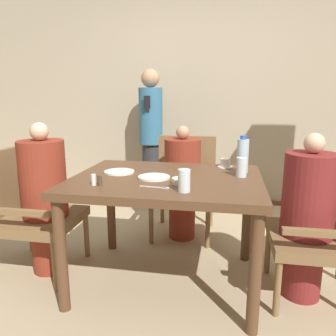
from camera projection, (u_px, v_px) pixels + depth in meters
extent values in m
plane|color=tan|center=(167.00, 281.00, 2.31)|extent=(16.00, 16.00, 0.00)
cube|color=tan|center=(197.00, 85.00, 3.91)|extent=(8.00, 0.06, 2.80)
cube|color=brown|center=(167.00, 181.00, 2.16)|extent=(1.23, 0.96, 0.05)
cylinder|color=brown|center=(61.00, 256.00, 1.93)|extent=(0.07, 0.07, 0.71)
cylinder|color=brown|center=(255.00, 274.00, 1.73)|extent=(0.07, 0.07, 0.71)
cylinder|color=brown|center=(111.00, 209.00, 2.74)|extent=(0.07, 0.07, 0.71)
cylinder|color=brown|center=(247.00, 217.00, 2.55)|extent=(0.07, 0.07, 0.71)
cube|color=brown|center=(39.00, 220.00, 2.40)|extent=(0.55, 0.55, 0.07)
cube|color=brown|center=(4.00, 182.00, 2.39)|extent=(0.05, 0.55, 0.48)
cube|color=brown|center=(56.00, 190.00, 2.61)|extent=(0.50, 0.04, 0.04)
cube|color=brown|center=(15.00, 212.00, 2.12)|extent=(0.50, 0.04, 0.04)
cylinder|color=brown|center=(87.00, 236.00, 2.64)|extent=(0.04, 0.04, 0.35)
cylinder|color=brown|center=(55.00, 266.00, 2.16)|extent=(0.04, 0.04, 0.35)
cylinder|color=brown|center=(31.00, 231.00, 2.73)|extent=(0.04, 0.04, 0.35)
cylinder|color=maroon|center=(49.00, 243.00, 2.43)|extent=(0.24, 0.24, 0.42)
cylinder|color=maroon|center=(43.00, 179.00, 2.32)|extent=(0.32, 0.32, 0.55)
sphere|color=beige|center=(39.00, 131.00, 2.25)|extent=(0.13, 0.13, 0.13)
cube|color=brown|center=(183.00, 194.00, 3.02)|extent=(0.55, 0.55, 0.07)
cube|color=brown|center=(187.00, 160.00, 3.20)|extent=(0.55, 0.05, 0.48)
cube|color=brown|center=(212.00, 179.00, 2.94)|extent=(0.04, 0.50, 0.04)
cube|color=brown|center=(156.00, 177.00, 3.03)|extent=(0.04, 0.50, 0.04)
cylinder|color=brown|center=(208.00, 228.00, 2.78)|extent=(0.04, 0.04, 0.35)
cylinder|color=brown|center=(151.00, 224.00, 2.87)|extent=(0.04, 0.04, 0.35)
cylinder|color=brown|center=(211.00, 209.00, 3.26)|extent=(0.04, 0.04, 0.35)
cylinder|color=brown|center=(162.00, 206.00, 3.34)|extent=(0.04, 0.04, 0.35)
cylinder|color=maroon|center=(182.00, 215.00, 3.00)|extent=(0.24, 0.24, 0.42)
cylinder|color=maroon|center=(183.00, 166.00, 2.90)|extent=(0.32, 0.32, 0.49)
sphere|color=tan|center=(183.00, 132.00, 2.83)|extent=(0.12, 0.12, 0.12)
cube|color=brown|center=(315.00, 240.00, 2.06)|extent=(0.55, 0.55, 0.07)
cube|color=brown|center=(330.00, 234.00, 1.78)|extent=(0.50, 0.04, 0.04)
cube|color=brown|center=(308.00, 204.00, 2.27)|extent=(0.50, 0.04, 0.04)
cylinder|color=brown|center=(277.00, 288.00, 1.91)|extent=(0.04, 0.04, 0.35)
cylinder|color=brown|center=(268.00, 250.00, 2.39)|extent=(0.04, 0.04, 0.35)
cylinder|color=maroon|center=(303.00, 265.00, 2.11)|extent=(0.24, 0.24, 0.42)
cylinder|color=maroon|center=(309.00, 195.00, 2.01)|extent=(0.32, 0.32, 0.52)
sphere|color=beige|center=(314.00, 143.00, 1.94)|extent=(0.12, 0.12, 0.12)
cylinder|color=#2D2D33|center=(151.00, 175.00, 3.85)|extent=(0.20, 0.20, 0.74)
cylinder|color=teal|center=(151.00, 116.00, 3.70)|extent=(0.27, 0.27, 0.63)
sphere|color=tan|center=(150.00, 78.00, 3.61)|extent=(0.20, 0.20, 0.20)
cube|color=black|center=(147.00, 102.00, 3.51)|extent=(0.07, 0.01, 0.14)
cylinder|color=white|center=(154.00, 177.00, 2.12)|extent=(0.21, 0.21, 0.01)
cylinder|color=white|center=(119.00, 172.00, 2.27)|extent=(0.21, 0.21, 0.01)
cylinder|color=white|center=(225.00, 167.00, 2.43)|extent=(0.11, 0.11, 0.01)
cylinder|color=white|center=(225.00, 163.00, 2.43)|extent=(0.07, 0.07, 0.06)
cylinder|color=white|center=(180.00, 181.00, 1.98)|extent=(0.10, 0.10, 0.04)
cylinder|color=silver|center=(243.00, 156.00, 2.25)|extent=(0.08, 0.08, 0.23)
cylinder|color=#3359B2|center=(244.00, 137.00, 2.22)|extent=(0.04, 0.04, 0.03)
cylinder|color=silver|center=(184.00, 181.00, 1.81)|extent=(0.07, 0.07, 0.13)
cylinder|color=silver|center=(241.00, 167.00, 2.15)|extent=(0.07, 0.07, 0.13)
cylinder|color=white|center=(94.00, 180.00, 1.95)|extent=(0.03, 0.03, 0.07)
cylinder|color=#4C3D2D|center=(100.00, 180.00, 1.94)|extent=(0.03, 0.03, 0.06)
cube|color=silver|center=(153.00, 187.00, 1.91)|extent=(0.16, 0.02, 0.00)
cube|color=silver|center=(166.00, 188.00, 1.89)|extent=(0.04, 0.03, 0.00)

